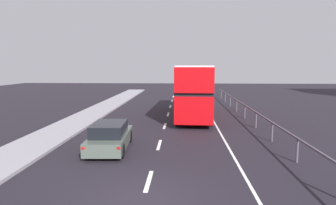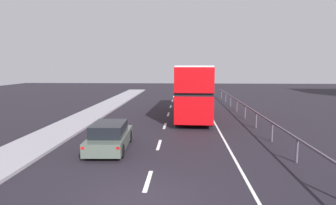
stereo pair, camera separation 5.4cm
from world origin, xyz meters
name	(u,v)px [view 1 (the left image)]	position (x,y,z in m)	size (l,w,h in m)	color
ground_plane	(143,201)	(0.00, 0.00, -0.05)	(73.40, 120.00, 0.10)	black
lane_paint_markings	(199,134)	(2.26, 8.89, 0.00)	(3.69, 46.00, 0.01)	silver
bridge_side_railing	(264,120)	(6.10, 9.00, 0.88)	(0.10, 42.00, 1.08)	#514654
double_decker_bus_red	(194,89)	(2.19, 15.15, 2.22)	(3.05, 10.92, 4.13)	#C1080D
hatchback_car_near	(110,137)	(-2.35, 5.30, 0.65)	(1.92, 4.22, 1.36)	#49534A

